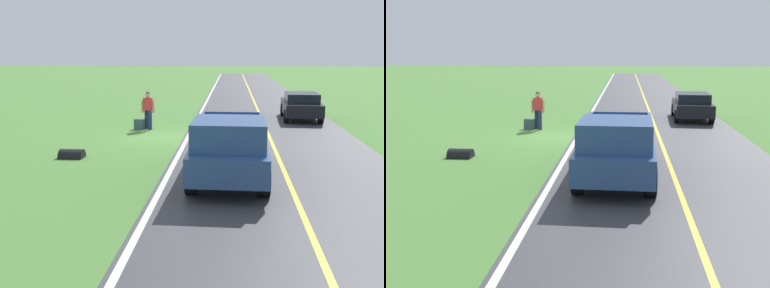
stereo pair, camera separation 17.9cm
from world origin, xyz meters
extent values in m
plane|color=#4C7F38|center=(0.00, 0.00, 0.00)|extent=(200.00, 200.00, 0.00)
cube|color=#3D3D42|center=(-4.19, 0.00, 0.00)|extent=(7.18, 120.00, 0.00)
cube|color=silver|center=(-0.78, 0.00, 0.01)|extent=(0.16, 117.60, 0.00)
cube|color=gold|center=(-4.19, 0.00, 0.01)|extent=(0.14, 117.60, 0.00)
cylinder|color=navy|center=(1.12, -1.78, 0.44)|extent=(0.18, 0.18, 0.88)
cylinder|color=navy|center=(1.33, -2.04, 0.44)|extent=(0.18, 0.18, 0.88)
cube|color=red|center=(1.22, -1.91, 1.17)|extent=(0.41, 0.28, 0.58)
sphere|color=tan|center=(1.22, -1.91, 1.57)|extent=(0.23, 0.23, 0.23)
sphere|color=#4C564C|center=(1.22, -1.91, 1.65)|extent=(0.20, 0.20, 0.20)
cube|color=#591E19|center=(1.21, -2.11, 1.20)|extent=(0.33, 0.22, 0.44)
cylinder|color=tan|center=(0.97, -1.87, 1.06)|extent=(0.10, 0.10, 0.58)
cylinder|color=tan|center=(1.48, -1.90, 1.06)|extent=(0.10, 0.10, 0.58)
cube|color=#384C56|center=(1.65, -1.88, 0.24)|extent=(0.47, 0.23, 0.47)
cube|color=#2D4C84|center=(-2.55, 6.29, 0.75)|extent=(2.10, 5.44, 0.70)
cube|color=#2D4C84|center=(-2.53, 7.48, 1.46)|extent=(1.88, 2.20, 0.72)
cube|color=black|center=(-2.53, 7.48, 1.53)|extent=(1.70, 1.33, 0.43)
cube|color=#2D4C84|center=(-3.51, 5.23, 1.33)|extent=(0.16, 3.03, 0.45)
cube|color=#2D4C84|center=(-1.63, 5.20, 1.33)|extent=(0.16, 3.03, 0.45)
cube|color=#2D4C84|center=(-2.60, 3.70, 1.33)|extent=(1.84, 0.14, 0.45)
cylinder|color=black|center=(-3.42, 8.06, 0.40)|extent=(0.32, 0.81, 0.80)
cylinder|color=black|center=(-1.62, 8.03, 0.40)|extent=(0.32, 0.81, 0.80)
cylinder|color=black|center=(-3.48, 4.76, 0.40)|extent=(0.32, 0.81, 0.80)
cylinder|color=black|center=(-1.68, 4.73, 0.40)|extent=(0.32, 0.81, 0.80)
cube|color=black|center=(-6.23, -5.87, 0.64)|extent=(2.02, 4.47, 0.62)
cube|color=black|center=(-6.22, -5.67, 1.18)|extent=(1.72, 2.44, 0.46)
cylinder|color=black|center=(-5.44, -7.30, 0.33)|extent=(0.27, 0.67, 0.66)
cylinder|color=black|center=(-7.13, -7.24, 0.33)|extent=(0.27, 0.67, 0.66)
cylinder|color=black|center=(-5.33, -4.51, 0.33)|extent=(0.27, 0.67, 0.66)
cylinder|color=black|center=(-7.02, -4.44, 0.33)|extent=(0.27, 0.67, 0.66)
cylinder|color=black|center=(2.76, 4.24, 0.00)|extent=(0.80, 0.60, 0.60)
camera|label=1|loc=(-2.60, 19.52, 3.53)|focal=44.57mm
camera|label=2|loc=(-2.78, 19.51, 3.53)|focal=44.57mm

